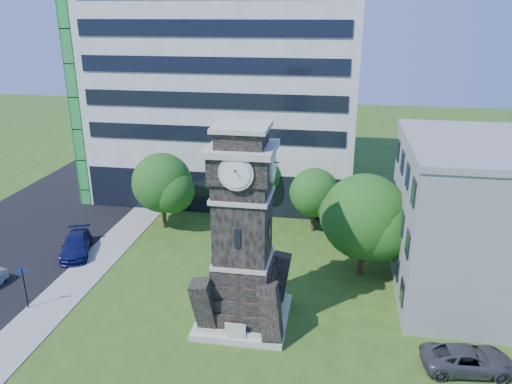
% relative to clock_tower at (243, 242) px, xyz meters
% --- Properties ---
extents(ground, '(160.00, 160.00, 0.00)m').
position_rel_clock_tower_xyz_m(ground, '(-3.00, -2.00, -5.28)').
color(ground, '#305117').
rests_on(ground, ground).
extents(sidewalk, '(3.00, 70.00, 0.06)m').
position_rel_clock_tower_xyz_m(sidewalk, '(-12.50, 3.00, -5.25)').
color(sidewalk, gray).
rests_on(sidewalk, ground).
extents(clock_tower, '(5.40, 5.40, 12.22)m').
position_rel_clock_tower_xyz_m(clock_tower, '(0.00, 0.00, 0.00)').
color(clock_tower, beige).
rests_on(clock_tower, ground).
extents(office_tall, '(26.20, 15.11, 28.60)m').
position_rel_clock_tower_xyz_m(office_tall, '(-6.20, 23.84, 8.94)').
color(office_tall, white).
rests_on(office_tall, ground).
extents(car_street_north, '(3.65, 5.36, 1.44)m').
position_rel_clock_tower_xyz_m(car_street_north, '(-14.62, 6.48, -4.56)').
color(car_street_north, '#11154C').
rests_on(car_street_north, ground).
extents(car_east_lot, '(5.03, 2.79, 1.33)m').
position_rel_clock_tower_xyz_m(car_east_lot, '(12.54, -2.52, -4.61)').
color(car_east_lot, '#454449').
rests_on(car_east_lot, ground).
extents(park_bench, '(1.68, 0.45, 0.87)m').
position_rel_clock_tower_xyz_m(park_bench, '(0.54, -0.58, -4.82)').
color(park_bench, black).
rests_on(park_bench, ground).
extents(street_sign, '(0.69, 0.07, 2.87)m').
position_rel_clock_tower_xyz_m(street_sign, '(-13.81, -1.19, -3.48)').
color(street_sign, black).
rests_on(street_sign, ground).
extents(tree_nw, '(5.62, 5.11, 6.71)m').
position_rel_clock_tower_xyz_m(tree_nw, '(-9.45, 12.49, -1.29)').
color(tree_nw, '#332114').
rests_on(tree_nw, ground).
extents(tree_nc, '(5.75, 5.23, 7.06)m').
position_rel_clock_tower_xyz_m(tree_nc, '(-2.72, 17.35, -1.01)').
color(tree_nc, '#332114').
rests_on(tree_nc, ground).
extents(tree_ne, '(4.58, 4.16, 5.59)m').
position_rel_clock_tower_xyz_m(tree_ne, '(3.42, 14.03, -1.91)').
color(tree_ne, '#332114').
rests_on(tree_ne, ground).
extents(tree_east, '(6.62, 6.01, 7.50)m').
position_rel_clock_tower_xyz_m(tree_east, '(7.30, 7.01, -0.96)').
color(tree_east, '#332114').
rests_on(tree_east, ground).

